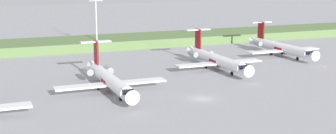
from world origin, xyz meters
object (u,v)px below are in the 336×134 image
antenna_mast (96,18)px  regional_jet_second (109,79)px  regional_jet_fourth (280,47)px  safety_cone_front_marker (324,67)px  regional_jet_third (216,59)px

antenna_mast → regional_jet_second: bearing=-101.3°
regional_jet_second → antenna_mast: 56.06m
regional_jet_fourth → regional_jet_second: bearing=-159.4°
antenna_mast → safety_cone_front_marker: size_ratio=42.28×
regional_jet_third → regional_jet_second: bearing=-159.6°
antenna_mast → safety_cone_front_marker: 70.42m
regional_jet_fourth → safety_cone_front_marker: regional_jet_fourth is taller
regional_jet_fourth → regional_jet_third: bearing=-159.2°
regional_jet_fourth → safety_cone_front_marker: 19.34m
regional_jet_third → safety_cone_front_marker: regional_jet_third is taller
antenna_mast → regional_jet_fourth: bearing=-35.4°
regional_jet_fourth → antenna_mast: (-46.47, 33.00, 7.11)m
antenna_mast → safety_cone_front_marker: (46.33, -52.20, -9.37)m
regional_jet_third → antenna_mast: (-19.95, 43.05, 7.11)m
regional_jet_second → regional_jet_fourth: size_ratio=1.00×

